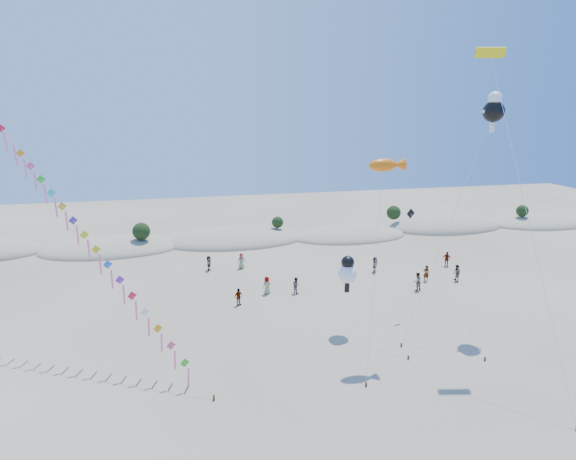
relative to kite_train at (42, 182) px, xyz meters
The scene contains 8 objects.
dune_ridge 33.02m from the kite_train, 54.37° to the left, with size 145.30×11.49×5.57m.
kite_train is the anchor object (origin of this frame).
fish_kite 25.08m from the kite_train, 15.64° to the right, with size 4.55×6.02×14.16m.
cartoon_kite_low 23.92m from the kite_train, 10.34° to the right, with size 3.62×6.40×6.32m.
cartoon_kite_high 35.02m from the kite_train, ahead, with size 9.95×5.11×18.87m.
parafoil_kite 33.21m from the kite_train, 13.10° to the right, with size 2.10×12.59×21.68m.
dark_kite 30.38m from the kite_train, ahead, with size 1.93×9.95×9.27m.
beachgoers 28.85m from the kite_train, 15.73° to the left, with size 27.45×12.08×1.86m.
Camera 1 is at (-7.07, -18.01, 17.59)m, focal length 30.00 mm.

